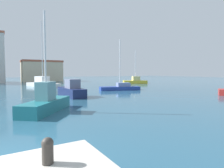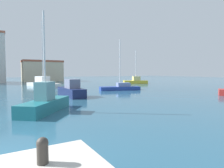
{
  "view_description": "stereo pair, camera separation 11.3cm",
  "coord_description": "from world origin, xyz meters",
  "views": [
    {
      "loc": [
        0.49,
        -5.85,
        2.58
      ],
      "look_at": [
        13.9,
        16.68,
        0.95
      ],
      "focal_mm": 30.8,
      "sensor_mm": 36.0,
      "label": 1
    },
    {
      "loc": [
        0.59,
        -5.91,
        2.58
      ],
      "look_at": [
        13.9,
        16.68,
        0.95
      ],
      "focal_mm": 30.8,
      "sensor_mm": 36.0,
      "label": 2
    }
  ],
  "objects": [
    {
      "name": "sailboat_white_center_channel",
      "position": [
        7.28,
        29.67,
        0.64
      ],
      "size": [
        4.54,
        8.63,
        11.43
      ],
      "color": "white",
      "rests_on": "water"
    },
    {
      "name": "sailboat_blue_distant_east",
      "position": [
        15.55,
        17.08,
        0.42
      ],
      "size": [
        5.94,
        3.16,
        7.15
      ],
      "color": "#233D93",
      "rests_on": "water"
    },
    {
      "name": "water",
      "position": [
        15.0,
        20.0,
        0.0
      ],
      "size": [
        160.0,
        160.0,
        0.0
      ],
      "primitive_type": "plane",
      "color": "#285670",
      "rests_on": "ground"
    },
    {
      "name": "yacht_club",
      "position": [
        11.03,
        49.83,
        2.9
      ],
      "size": [
        10.41,
        6.13,
        5.78
      ],
      "color": "beige",
      "rests_on": "ground"
    },
    {
      "name": "sailboat_yellow_outer_mooring",
      "position": [
        26.9,
        28.29,
        0.6
      ],
      "size": [
        5.49,
        3.4,
        7.34
      ],
      "color": "gold",
      "rests_on": "water"
    },
    {
      "name": "motorboat_navy_mid_harbor",
      "position": [
        7.18,
        13.81,
        0.65
      ],
      "size": [
        1.53,
        5.07,
        1.84
      ],
      "color": "#19234C",
      "rests_on": "water"
    },
    {
      "name": "mooring_bollard",
      "position": [
        1.24,
        -2.24,
        1.14
      ],
      "size": [
        0.22,
        0.22,
        0.5
      ],
      "color": "#38332D",
      "rests_on": "pier_quay"
    },
    {
      "name": "sailboat_teal_inner_mooring",
      "position": [
        3.13,
        6.94,
        0.61
      ],
      "size": [
        4.07,
        4.6,
        6.46
      ],
      "color": "#1E707A",
      "rests_on": "water"
    }
  ]
}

